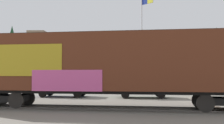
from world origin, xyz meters
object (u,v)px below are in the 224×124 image
object	(u,v)px
freight_car	(108,64)
flagpole	(144,31)
parked_car_green	(142,87)
parked_car_blue	(63,87)

from	to	relation	value
freight_car	flagpole	bearing A→B (deg)	81.79
freight_car	parked_car_green	bearing A→B (deg)	77.00
parked_car_blue	freight_car	bearing A→B (deg)	-53.32
freight_car	flagpole	world-z (taller)	flagpole
freight_car	parked_car_blue	distance (m)	8.64
freight_car	parked_car_blue	size ratio (longest dim) A/B	4.10
flagpole	parked_car_blue	size ratio (longest dim) A/B	2.26
parked_car_blue	parked_car_green	size ratio (longest dim) A/B	1.03
parked_car_blue	parked_car_green	xyz separation A→B (m)	(6.67, 0.17, -0.01)
parked_car_green	flagpole	bearing A→B (deg)	89.91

